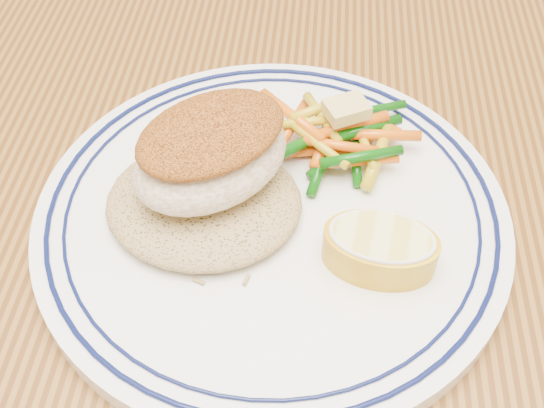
{
  "coord_description": "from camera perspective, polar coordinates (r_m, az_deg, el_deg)",
  "views": [
    {
      "loc": [
        0.02,
        -0.31,
        1.08
      ],
      "look_at": [
        -0.0,
        -0.05,
        0.77
      ],
      "focal_mm": 45.0,
      "sensor_mm": 36.0,
      "label": 1
    }
  ],
  "objects": [
    {
      "name": "dining_table",
      "position": [
        0.53,
        0.92,
        -4.65
      ],
      "size": [
        1.5,
        0.9,
        0.75
      ],
      "color": "#543110",
      "rests_on": "ground"
    },
    {
      "name": "plate",
      "position": [
        0.42,
        0.0,
        -0.96
      ],
      "size": [
        0.29,
        0.29,
        0.02
      ],
      "color": "white",
      "rests_on": "dining_table"
    },
    {
      "name": "rice_pilaf",
      "position": [
        0.4,
        -5.74,
        0.42
      ],
      "size": [
        0.12,
        0.1,
        0.02
      ],
      "primitive_type": "ellipsoid",
      "color": "#9A804D",
      "rests_on": "plate"
    },
    {
      "name": "fish_fillet",
      "position": [
        0.39,
        -5.13,
        4.34
      ],
      "size": [
        0.12,
        0.12,
        0.05
      ],
      "color": "beige",
      "rests_on": "rice_pilaf"
    },
    {
      "name": "vegetable_pile",
      "position": [
        0.44,
        5.42,
        5.54
      ],
      "size": [
        0.11,
        0.09,
        0.03
      ],
      "color": "#E25F0B",
      "rests_on": "plate"
    },
    {
      "name": "butter_pat",
      "position": [
        0.43,
        6.25,
        7.9
      ],
      "size": [
        0.03,
        0.03,
        0.01
      ],
      "primitive_type": "cube",
      "rotation": [
        0.0,
        0.0,
        0.48
      ],
      "color": "#D5C468",
      "rests_on": "vegetable_pile"
    },
    {
      "name": "lemon_wedge",
      "position": [
        0.38,
        9.03,
        -3.61
      ],
      "size": [
        0.07,
        0.07,
        0.02
      ],
      "color": "gold",
      "rests_on": "plate"
    }
  ]
}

